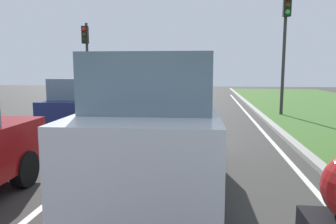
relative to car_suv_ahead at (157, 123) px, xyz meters
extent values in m
plane|color=#383533|center=(-0.90, 5.46, -1.17)|extent=(60.00, 60.00, 0.00)
cube|color=silver|center=(-1.60, 5.46, -1.16)|extent=(0.12, 32.00, 0.01)
cube|color=silver|center=(2.70, 5.46, -1.16)|extent=(0.12, 32.00, 0.01)
cube|color=#9E9B93|center=(3.20, 5.46, -1.11)|extent=(0.24, 48.00, 0.12)
cube|color=silver|center=(0.00, 0.04, -0.24)|extent=(2.07, 4.57, 1.10)
cube|color=slate|center=(0.00, -0.11, 0.71)|extent=(1.80, 2.76, 0.80)
cylinder|color=black|center=(-0.93, 1.54, -0.79)|extent=(0.25, 0.77, 0.76)
cylinder|color=black|center=(0.81, 1.60, -0.79)|extent=(0.25, 0.77, 0.76)
cylinder|color=black|center=(-0.82, -1.52, -0.79)|extent=(0.25, 0.77, 0.76)
cylinder|color=black|center=(0.93, -1.45, -0.79)|extent=(0.25, 0.77, 0.76)
cylinder|color=black|center=(-2.35, -0.21, -0.85)|extent=(0.24, 0.65, 0.64)
cube|color=navy|center=(-3.48, 5.32, -0.47)|extent=(1.71, 3.73, 0.80)
cube|color=slate|center=(-3.49, 5.07, 0.27)|extent=(1.51, 1.93, 0.68)
cylinder|color=black|center=(-4.21, 6.59, -0.87)|extent=(0.23, 0.60, 0.60)
cylinder|color=black|center=(-2.71, 6.57, -0.87)|extent=(0.23, 0.60, 0.60)
cylinder|color=black|center=(-4.26, 4.08, -0.87)|extent=(0.23, 0.60, 0.60)
cylinder|color=black|center=(-2.75, 4.05, -0.87)|extent=(0.23, 0.60, 0.60)
cylinder|color=#2D2D2D|center=(4.15, 9.51, 1.52)|extent=(0.14, 0.14, 5.37)
cube|color=black|center=(4.15, 9.31, 3.64)|extent=(0.32, 0.24, 0.90)
sphere|color=#382B0C|center=(4.15, 9.18, 3.64)|extent=(0.20, 0.20, 0.20)
sphere|color=green|center=(4.15, 9.18, 3.36)|extent=(0.20, 0.20, 0.20)
cylinder|color=#2D2D2D|center=(-5.65, 11.19, 1.10)|extent=(0.14, 0.14, 4.54)
cube|color=black|center=(-5.65, 10.99, 2.73)|extent=(0.32, 0.24, 0.90)
sphere|color=red|center=(-5.65, 10.86, 3.01)|extent=(0.20, 0.20, 0.20)
sphere|color=#382B0C|center=(-5.65, 10.86, 2.73)|extent=(0.20, 0.20, 0.20)
sphere|color=black|center=(-5.65, 10.86, 2.45)|extent=(0.20, 0.20, 0.20)
camera|label=1|loc=(0.86, -5.18, 0.89)|focal=33.51mm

